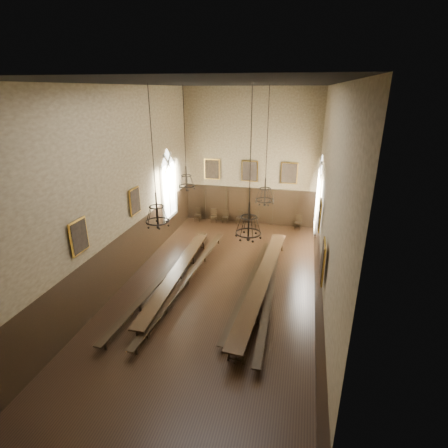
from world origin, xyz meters
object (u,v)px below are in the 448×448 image
(table_right, at_px, (262,284))
(chandelier_front_right, at_px, (249,225))
(chair_2, at_px, (225,219))
(chair_3, at_px, (240,220))
(table_left, at_px, (177,277))
(chair_1, at_px, (214,218))
(chair_4, at_px, (255,221))
(bench_left_outer, at_px, (166,277))
(chair_0, at_px, (198,217))
(chandelier_back_left, at_px, (186,179))
(chandelier_front_left, at_px, (157,213))
(bench_right_outer, at_px, (270,290))
(chair_7, at_px, (298,225))
(bench_right_inner, at_px, (249,285))
(chandelier_back_right, at_px, (265,193))
(bench_left_inner, at_px, (188,279))

(table_right, xyz_separation_m, chandelier_front_right, (-0.29, -2.69, 3.95))
(chair_2, relative_size, chair_3, 0.89)
(table_left, bearing_deg, chair_1, 93.03)
(chair_4, height_order, chandelier_front_right, chandelier_front_right)
(bench_left_outer, distance_m, chair_0, 8.58)
(chandelier_back_left, height_order, chandelier_front_left, same)
(bench_right_outer, xyz_separation_m, chair_3, (-3.06, 8.62, 0.00))
(table_right, distance_m, chair_2, 9.19)
(table_left, height_order, chair_7, chair_7)
(chair_4, bearing_deg, bench_right_outer, -70.37)
(chandelier_back_left, bearing_deg, bench_right_outer, -24.25)
(chair_2, distance_m, chandelier_back_left, 7.94)
(bench_right_outer, distance_m, chair_4, 8.86)
(chair_4, height_order, chair_7, same)
(chair_7, bearing_deg, chandelier_back_left, -121.28)
(bench_left_outer, relative_size, bench_right_inner, 1.18)
(chair_1, relative_size, chair_4, 0.98)
(bench_right_outer, bearing_deg, chair_1, 119.85)
(chair_4, bearing_deg, chair_2, -172.95)
(chair_2, bearing_deg, chandelier_front_left, -88.95)
(bench_right_inner, xyz_separation_m, bench_right_outer, (1.01, -0.27, 0.03))
(chair_2, bearing_deg, chair_0, -176.21)
(bench_right_inner, bearing_deg, chair_0, 121.59)
(bench_right_outer, distance_m, chair_1, 9.89)
(bench_right_outer, relative_size, chair_0, 11.08)
(chair_4, distance_m, chandelier_back_right, 7.73)
(bench_left_outer, distance_m, chair_4, 9.16)
(bench_left_outer, relative_size, bench_left_inner, 1.00)
(table_right, bearing_deg, chair_2, 113.71)
(table_left, bearing_deg, chair_2, 87.47)
(chair_4, bearing_deg, chair_7, 4.45)
(bench_left_outer, relative_size, chair_3, 11.03)
(table_left, relative_size, bench_left_outer, 0.84)
(table_right, distance_m, bench_right_inner, 0.64)
(table_left, bearing_deg, chandelier_back_left, 91.84)
(chair_3, xyz_separation_m, chandelier_front_right, (2.37, -11.10, 4.05))
(table_right, bearing_deg, table_left, -177.10)
(chandelier_back_left, bearing_deg, bench_left_outer, -105.06)
(bench_left_inner, relative_size, chair_3, 11.03)
(chair_0, bearing_deg, chandelier_front_left, -81.17)
(chair_4, bearing_deg, chandelier_front_right, -76.67)
(chair_4, xyz_separation_m, chandelier_back_right, (1.33, -6.53, 3.92))
(chair_3, relative_size, chair_7, 1.00)
(chandelier_back_right, relative_size, chandelier_front_left, 1.06)
(chair_0, xyz_separation_m, chair_7, (7.03, -0.01, 0.02))
(bench_left_inner, bearing_deg, chair_0, 104.23)
(table_right, relative_size, bench_right_inner, 1.14)
(chair_1, relative_size, chair_7, 0.98)
(chandelier_back_right, bearing_deg, table_right, -81.80)
(chair_3, bearing_deg, bench_left_outer, -90.81)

